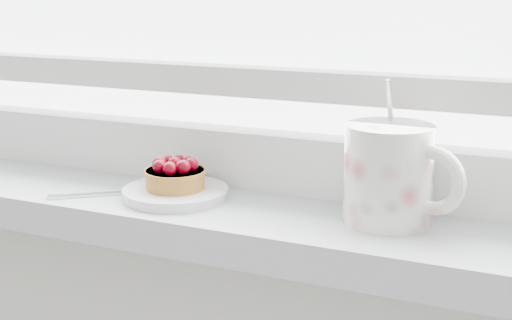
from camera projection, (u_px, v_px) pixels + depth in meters
The scene contains 4 objects.
saucer at pixel (176, 193), 0.84m from camera, with size 0.12×0.12×0.01m, color white.
raspberry_tart at pixel (175, 175), 0.83m from camera, with size 0.07×0.07×0.04m.
floral_mug at pixel (391, 172), 0.74m from camera, with size 0.14×0.12×0.15m.
fork at pixel (121, 193), 0.85m from camera, with size 0.15×0.12×0.00m.
Camera 1 is at (0.32, 1.19, 1.19)m, focal length 50.00 mm.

